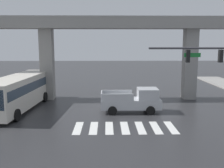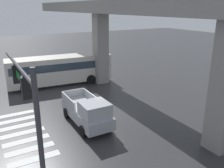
{
  "view_description": "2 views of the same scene",
  "coord_description": "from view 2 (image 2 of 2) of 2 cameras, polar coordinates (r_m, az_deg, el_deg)",
  "views": [
    {
      "loc": [
        -1.26,
        -24.02,
        6.02
      ],
      "look_at": [
        -0.75,
        1.79,
        1.86
      ],
      "focal_mm": 42.13,
      "sensor_mm": 36.0,
      "label": 1
    },
    {
      "loc": [
        15.11,
        -8.06,
        7.91
      ],
      "look_at": [
        0.7,
        0.15,
        2.58
      ],
      "focal_mm": 38.45,
      "sensor_mm": 36.0,
      "label": 2
    }
  ],
  "objects": [
    {
      "name": "ground_plane",
      "position": [
        18.86,
        -1.46,
        -6.99
      ],
      "size": [
        120.0,
        120.0,
        0.0
      ],
      "primitive_type": "plane",
      "color": "#2D2D30"
    },
    {
      "name": "city_bus",
      "position": [
        26.06,
        -12.24,
        3.66
      ],
      "size": [
        3.47,
        10.97,
        2.99
      ],
      "color": "beige",
      "rests_on": "ground"
    },
    {
      "name": "traffic_signal_mast",
      "position": [
        9.7,
        -19.47,
        -4.6
      ],
      "size": [
        6.49,
        0.32,
        6.2
      ],
      "color": "#38383D",
      "rests_on": "ground"
    },
    {
      "name": "pickup_truck",
      "position": [
        16.77,
        -5.78,
        -6.66
      ],
      "size": [
        5.11,
        2.1,
        2.08
      ],
      "color": "#A8AAAF",
      "rests_on": "ground"
    },
    {
      "name": "elevated_overpass",
      "position": [
        18.98,
        7.86,
        15.92
      ],
      "size": [
        50.84,
        2.47,
        8.54
      ],
      "color": "gray",
      "rests_on": "ground"
    },
    {
      "name": "crosswalk_stripes",
      "position": [
        17.15,
        -20.39,
        -10.86
      ],
      "size": [
        7.15,
        2.8,
        0.01
      ],
      "color": "silver",
      "rests_on": "ground"
    }
  ]
}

